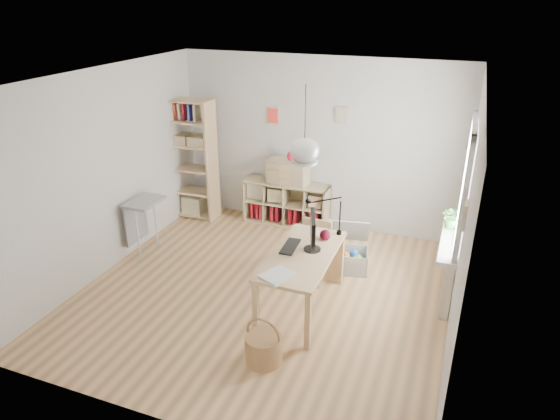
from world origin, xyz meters
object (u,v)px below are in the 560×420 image
(desk, at_px, (302,261))
(cube_shelf, at_px, (286,206))
(storage_chest, at_px, (347,255))
(monitor, at_px, (313,231))
(drawer_chest, at_px, (288,172))
(tall_bookshelf, at_px, (191,155))
(chair, at_px, (313,247))

(desk, distance_m, cube_shelf, 2.48)
(storage_chest, bearing_deg, monitor, -112.44)
(monitor, height_order, drawer_chest, monitor)
(cube_shelf, bearing_deg, monitor, -62.34)
(desk, xyz_separation_m, tall_bookshelf, (-2.59, 1.95, 0.43))
(cube_shelf, bearing_deg, chair, -58.09)
(desk, xyz_separation_m, monitor, (0.08, 0.13, 0.34))
(tall_bookshelf, relative_size, chair, 2.46)
(desk, relative_size, monitor, 3.05)
(cube_shelf, height_order, storage_chest, cube_shelf)
(tall_bookshelf, relative_size, storage_chest, 2.68)
(chair, distance_m, drawer_chest, 1.78)
(drawer_chest, bearing_deg, cube_shelf, 142.98)
(monitor, relative_size, drawer_chest, 0.74)
(desk, xyz_separation_m, chair, (-0.08, 0.72, -0.19))
(chair, height_order, monitor, monitor)
(chair, height_order, storage_chest, chair)
(tall_bookshelf, height_order, storage_chest, tall_bookshelf)
(desk, distance_m, chair, 0.75)
(storage_chest, distance_m, monitor, 1.31)
(tall_bookshelf, distance_m, drawer_chest, 1.64)
(cube_shelf, xyz_separation_m, storage_chest, (1.31, -1.08, -0.10))
(chair, distance_m, storage_chest, 0.62)
(tall_bookshelf, bearing_deg, monitor, -34.31)
(desk, relative_size, drawer_chest, 2.24)
(desk, xyz_separation_m, cube_shelf, (-1.02, 2.23, -0.36))
(desk, height_order, cube_shelf, desk)
(chair, bearing_deg, desk, -79.34)
(storage_chest, bearing_deg, drawer_chest, 129.53)
(chair, relative_size, storage_chest, 1.09)
(cube_shelf, relative_size, tall_bookshelf, 0.70)
(cube_shelf, bearing_deg, drawer_chest, -43.05)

